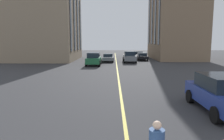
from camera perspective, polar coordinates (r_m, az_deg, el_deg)
name	(u,v)px	position (r m, az deg, el deg)	size (l,w,h in m)	color
lane_centre_line	(118,74)	(22.70, 1.61, -1.12)	(80.00, 0.16, 0.01)	#D8C64C
car_grey_parked_a	(129,57)	(35.36, 4.79, 3.67)	(4.70, 2.14, 1.88)	slate
car_grey_mid	(108,58)	(36.45, -1.08, 3.40)	(4.40, 1.95, 1.37)	slate
car_green_near	(94,59)	(30.90, -5.00, 3.05)	(4.70, 2.14, 1.88)	#1E6038
car_blue_far	(220,93)	(11.91, 27.45, -5.60)	(4.70, 2.14, 1.88)	navy
car_grey_oncoming	(139,55)	(45.16, 7.24, 4.21)	(3.90, 1.89, 1.40)	slate
car_black_parked_b	(142,56)	(39.83, 8.16, 3.70)	(4.40, 1.95, 1.37)	black
building_left_near	(43,25)	(42.10, -18.30, 11.63)	(13.36, 12.51, 13.17)	gray
building_right_near	(176,5)	(44.53, 17.02, 16.57)	(13.54, 8.60, 21.07)	#846B51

